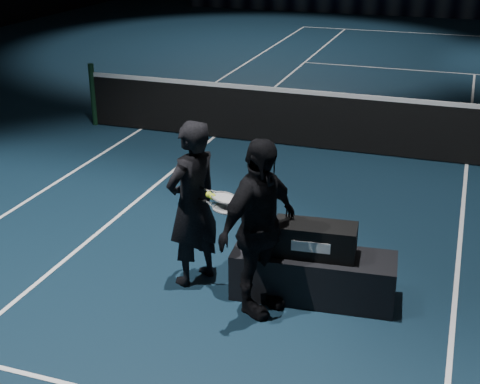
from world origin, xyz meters
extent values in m
plane|color=#0D2231|center=(0.00, 0.00, 0.00)|extent=(36.00, 36.00, 0.00)
cylinder|color=black|center=(-6.40, 0.00, 0.55)|extent=(0.10, 0.10, 1.10)
cube|color=black|center=(0.00, 0.00, 0.45)|extent=(12.80, 0.02, 0.86)
cube|color=white|center=(0.00, 0.00, 0.92)|extent=(12.80, 0.03, 0.07)
cube|color=black|center=(-1.36, -4.43, 0.24)|extent=(1.64, 0.68, 0.48)
cube|color=black|center=(-1.36, -4.43, 0.64)|extent=(0.82, 0.41, 0.32)
cube|color=white|center=(-1.36, -4.61, 0.64)|extent=(0.37, 0.04, 0.11)
imported|color=black|center=(-2.60, -4.51, 0.86)|extent=(0.64, 0.75, 1.73)
imported|color=black|center=(-1.81, -4.82, 0.86)|extent=(0.78, 1.10, 1.73)
camera|label=1|loc=(-0.17, -10.10, 3.56)|focal=50.00mm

